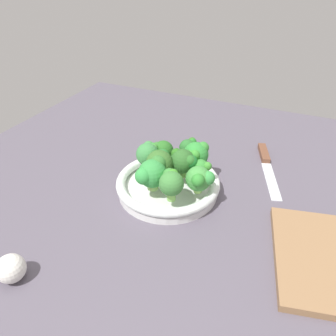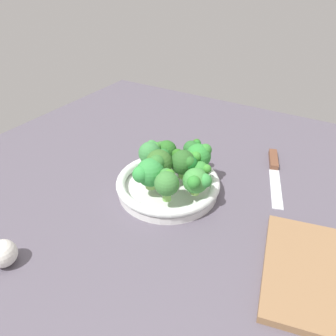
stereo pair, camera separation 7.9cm
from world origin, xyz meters
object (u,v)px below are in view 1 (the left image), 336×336
broccoli_floret_1 (199,179)px  broccoli_floret_6 (159,163)px  broccoli_floret_4 (162,151)px  broccoli_floret_7 (189,147)px  broccoli_floret_9 (152,173)px  broccoli_floret_0 (148,153)px  broccoli_floret_3 (196,154)px  cutting_board (315,257)px  bowl (168,185)px  broccoli_floret_5 (171,182)px  garlic_bulb (11,269)px  knife (266,162)px  broccoli_floret_2 (200,168)px  broccoli_floret_8 (183,161)px

broccoli_floret_1 → broccoli_floret_6: broccoli_floret_6 is taller
broccoli_floret_6 → broccoli_floret_4: bearing=-159.8°
broccoli_floret_4 → broccoli_floret_7: size_ratio=1.07×
broccoli_floret_7 → broccoli_floret_9: 15.83cm
broccoli_floret_1 → broccoli_floret_4: (-8.14, -13.02, -0.07)cm
broccoli_floret_0 → broccoli_floret_4: 4.09cm
broccoli_floret_0 → broccoli_floret_3: same height
broccoli_floret_0 → cutting_board: 43.55cm
broccoli_floret_6 → broccoli_floret_9: (3.91, 0.00, -0.58)cm
broccoli_floret_3 → broccoli_floret_6: 10.45cm
bowl → broccoli_floret_1: size_ratio=3.82×
broccoli_floret_0 → broccoli_floret_9: broccoli_floret_9 is taller
broccoli_floret_5 → broccoli_floret_7: bearing=-172.1°
broccoli_floret_7 → garlic_bulb: 49.10cm
broccoli_floret_4 → knife: (-17.66, 24.33, -7.28)cm
broccoli_floret_0 → broccoli_floret_7: 11.24cm
cutting_board → garlic_bulb: 56.99cm
cutting_board → garlic_bulb: bearing=-61.6°
broccoli_floret_5 → knife: bearing=151.7°
bowl → broccoli_floret_3: 10.36cm
broccoli_floret_5 → broccoli_floret_1: bearing=131.7°
broccoli_floret_1 → broccoli_floret_3: (-9.57, -4.32, 0.23)cm
broccoli_floret_2 → broccoli_floret_4: 11.82cm
broccoli_floret_6 → broccoli_floret_8: 5.90cm
garlic_bulb → broccoli_floret_2: bearing=149.9°
broccoli_floret_7 → broccoli_floret_8: broccoli_floret_8 is taller
broccoli_floret_9 → broccoli_floret_2: bearing=131.5°
broccoli_floret_8 → bowl: bearing=-53.9°
knife → garlic_bulb: 68.72cm
broccoli_floret_2 → garlic_bulb: broccoli_floret_2 is taller
bowl → broccoli_floret_6: 7.15cm
broccoli_floret_9 → broccoli_floret_1: bearing=104.9°
broccoli_floret_7 → cutting_board: size_ratio=0.23×
knife → broccoli_floret_4: bearing=-54.0°
broccoli_floret_2 → garlic_bulb: (38.25, -22.16, -4.68)cm
broccoli_floret_1 → cutting_board: size_ratio=0.26×
broccoli_floret_7 → cutting_board: (18.87, 33.63, -7.01)cm
broccoli_floret_6 → garlic_bulb: bearing=-21.2°
broccoli_floret_0 → broccoli_floret_4: broccoli_floret_0 is taller
knife → garlic_bulb: bearing=-30.7°
broccoli_floret_4 → garlic_bulb: bearing=-14.6°
broccoli_floret_1 → broccoli_floret_5: bearing=-48.3°
broccoli_floret_8 → knife: size_ratio=0.28×
bowl → broccoli_floret_6: (1.32, -1.65, 6.83)cm
broccoli_floret_4 → broccoli_floret_8: broccoli_floret_8 is taller
cutting_board → bowl: bearing=-103.7°
broccoli_floret_3 → broccoli_floret_5: size_ratio=1.00×
broccoli_floret_0 → broccoli_floret_1: size_ratio=1.07×
broccoli_floret_8 → garlic_bulb: size_ratio=1.37×
broccoli_floret_3 → cutting_board: 35.19cm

